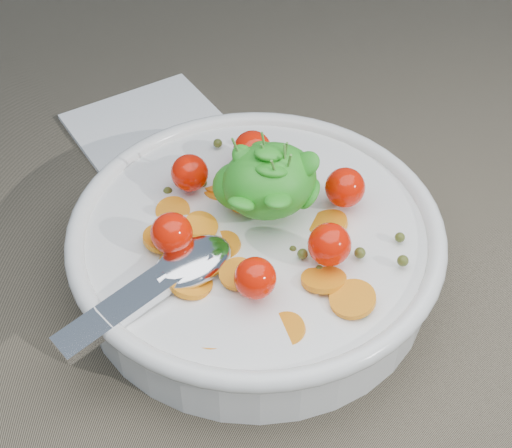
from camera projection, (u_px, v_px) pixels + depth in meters
name	position (u px, v px, depth m)	size (l,w,h in m)	color
ground	(231.00, 271.00, 0.61)	(6.00, 6.00, 0.00)	#756A53
bowl	(256.00, 245.00, 0.58)	(0.32, 0.30, 0.13)	white
napkin	(148.00, 126.00, 0.75)	(0.15, 0.13, 0.01)	white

